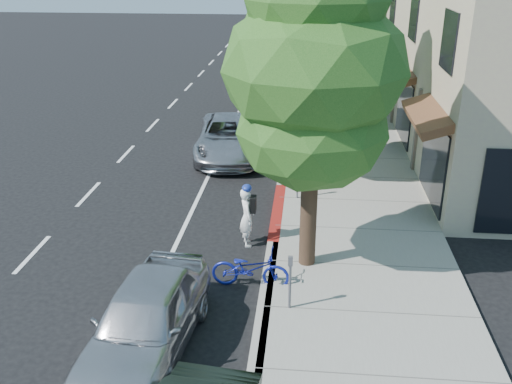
# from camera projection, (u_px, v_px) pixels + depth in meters

# --- Properties ---
(ground) EXTENTS (120.00, 120.00, 0.00)m
(ground) POSITION_uv_depth(u_px,v_px,m) (275.00, 230.00, 16.09)
(ground) COLOR black
(ground) RESTS_ON ground
(sidewalk) EXTENTS (4.60, 56.00, 0.15)m
(sidewalk) POSITION_uv_depth(u_px,v_px,m) (344.00, 143.00, 23.20)
(sidewalk) COLOR gray
(sidewalk) RESTS_ON ground
(curb) EXTENTS (0.30, 56.00, 0.15)m
(curb) POSITION_uv_depth(u_px,v_px,m) (288.00, 141.00, 23.40)
(curb) COLOR #9E998E
(curb) RESTS_ON ground
(curb_red_segment) EXTENTS (0.32, 4.00, 0.15)m
(curb_red_segment) POSITION_uv_depth(u_px,v_px,m) (278.00, 213.00, 16.98)
(curb_red_segment) COLOR maroon
(curb_red_segment) RESTS_ON ground
(storefront_building) EXTENTS (10.00, 36.00, 7.00)m
(storefront_building) POSITION_uv_depth(u_px,v_px,m) (477.00, 28.00, 30.41)
(storefront_building) COLOR tan
(storefront_building) RESTS_ON ground
(street_tree_0) EXTENTS (4.10, 4.10, 7.59)m
(street_tree_0) POSITION_uv_depth(u_px,v_px,m) (314.00, 74.00, 12.31)
(street_tree_0) COLOR black
(street_tree_0) RESTS_ON ground
(street_tree_1) EXTENTS (4.57, 4.57, 7.96)m
(street_tree_1) POSITION_uv_depth(u_px,v_px,m) (314.00, 30.00, 17.75)
(street_tree_1) COLOR black
(street_tree_1) RESTS_ON ground
(street_tree_2) EXTENTS (4.20, 4.20, 6.70)m
(street_tree_2) POSITION_uv_depth(u_px,v_px,m) (314.00, 34.00, 23.59)
(street_tree_2) COLOR black
(street_tree_2) RESTS_ON ground
(street_tree_3) EXTENTS (4.30, 4.30, 7.82)m
(street_tree_3) POSITION_uv_depth(u_px,v_px,m) (314.00, 1.00, 28.77)
(street_tree_3) COLOR black
(street_tree_3) RESTS_ON ground
(street_tree_4) EXTENTS (4.66, 4.66, 6.89)m
(street_tree_4) POSITION_uv_depth(u_px,v_px,m) (314.00, 7.00, 34.58)
(street_tree_4) COLOR black
(street_tree_4) RESTS_ON ground
(cyclist) EXTENTS (0.53, 0.67, 1.61)m
(cyclist) POSITION_uv_depth(u_px,v_px,m) (247.00, 217.00, 15.00)
(cyclist) COLOR white
(cyclist) RESTS_ON ground
(bicycle) EXTENTS (1.85, 0.72, 0.96)m
(bicycle) POSITION_uv_depth(u_px,v_px,m) (250.00, 269.00, 13.19)
(bicycle) COLOR #162098
(bicycle) RESTS_ON ground
(silver_suv) EXTENTS (2.88, 5.50, 1.48)m
(silver_suv) POSITION_uv_depth(u_px,v_px,m) (230.00, 137.00, 21.70)
(silver_suv) COLOR #A6A6AB
(silver_suv) RESTS_ON ground
(dark_sedan) EXTENTS (1.86, 5.16, 1.69)m
(dark_sedan) POSITION_uv_depth(u_px,v_px,m) (284.00, 88.00, 29.11)
(dark_sedan) COLOR black
(dark_sedan) RESTS_ON ground
(white_pickup) EXTENTS (2.22, 5.18, 1.49)m
(white_pickup) POSITION_uv_depth(u_px,v_px,m) (258.00, 73.00, 33.14)
(white_pickup) COLOR silver
(white_pickup) RESTS_ON ground
(dark_suv_far) EXTENTS (1.84, 4.44, 1.50)m
(dark_suv_far) POSITION_uv_depth(u_px,v_px,m) (289.00, 65.00, 35.57)
(dark_suv_far) COLOR black
(dark_suv_far) RESTS_ON ground
(near_car_a) EXTENTS (2.08, 4.45, 1.47)m
(near_car_a) POSITION_uv_depth(u_px,v_px,m) (146.00, 319.00, 10.95)
(near_car_a) COLOR #B7B8BD
(near_car_a) RESTS_ON ground
(pedestrian) EXTENTS (0.99, 0.92, 1.63)m
(pedestrian) POSITION_uv_depth(u_px,v_px,m) (359.00, 108.00, 24.83)
(pedestrian) COLOR black
(pedestrian) RESTS_ON sidewalk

